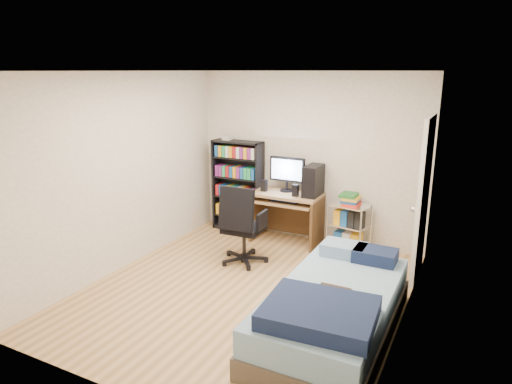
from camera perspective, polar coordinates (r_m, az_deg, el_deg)
The scene contains 7 objects.
room at distance 5.04m, azimuth -1.42°, elevation 0.52°, with size 3.58×4.08×2.58m.
media_shelf at distance 7.24m, azimuth -2.30°, elevation 0.89°, with size 0.81×0.27×1.51m.
computer_desk at distance 6.75m, azimuth 4.85°, elevation -0.72°, with size 1.01×0.58×1.27m.
office_chair at distance 6.09m, azimuth -1.69°, elevation -5.84°, with size 0.68×0.68×1.08m.
wire_cart at distance 6.53m, azimuth 11.60°, elevation -2.69°, with size 0.58×0.46×0.85m.
bed at distance 4.60m, azimuth 9.64°, elevation -14.30°, with size 1.08×2.16×0.62m.
door at distance 5.87m, azimuth 20.16°, elevation -0.84°, with size 0.12×0.80×2.00m.
Camera 1 is at (2.32, -4.29, 2.51)m, focal length 32.00 mm.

